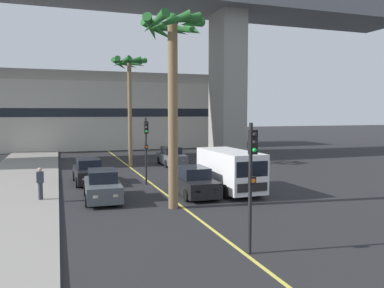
% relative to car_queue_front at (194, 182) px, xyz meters
% --- Properties ---
extents(sidewalk_left, '(4.80, 80.00, 0.15)m').
position_rel_car_queue_front_xyz_m(sidewalk_left, '(-9.38, -1.68, -0.65)').
color(sidewalk_left, gray).
rests_on(sidewalk_left, ground).
extents(lane_stripe_center, '(0.14, 56.00, 0.01)m').
position_rel_car_queue_front_xyz_m(lane_stripe_center, '(-1.38, 6.32, -0.72)').
color(lane_stripe_center, '#DBCC4C').
rests_on(lane_stripe_center, ground).
extents(bridge_overpass, '(70.78, 8.00, 19.74)m').
position_rel_car_queue_front_xyz_m(bridge_overpass, '(0.05, 20.49, 15.16)').
color(bridge_overpass, slate).
rests_on(bridge_overpass, ground).
extents(pier_building_backdrop, '(32.99, 8.04, 9.40)m').
position_rel_car_queue_front_xyz_m(pier_building_backdrop, '(-1.38, 31.07, 3.92)').
color(pier_building_backdrop, beige).
rests_on(pier_building_backdrop, ground).
extents(car_queue_front, '(1.90, 4.13, 1.56)m').
position_rel_car_queue_front_xyz_m(car_queue_front, '(0.00, 0.00, 0.00)').
color(car_queue_front, black).
rests_on(car_queue_front, ground).
extents(car_queue_second, '(1.95, 4.16, 1.56)m').
position_rel_car_queue_front_xyz_m(car_queue_second, '(-4.83, 0.47, 0.00)').
color(car_queue_second, '#4C5156').
rests_on(car_queue_second, ground).
extents(car_queue_third, '(1.87, 4.12, 1.56)m').
position_rel_car_queue_front_xyz_m(car_queue_third, '(2.26, 12.27, 0.00)').
color(car_queue_third, '#4C5156').
rests_on(car_queue_third, ground).
extents(car_queue_fourth, '(1.93, 4.15, 1.56)m').
position_rel_car_queue_front_xyz_m(car_queue_fourth, '(-5.13, 5.71, 0.00)').
color(car_queue_fourth, black).
rests_on(car_queue_fourth, ground).
extents(delivery_van, '(2.25, 5.29, 2.36)m').
position_rel_car_queue_front_xyz_m(delivery_van, '(2.24, 0.21, 0.57)').
color(delivery_van, white).
rests_on(delivery_van, ground).
extents(traffic_light_median_near, '(0.24, 0.37, 4.20)m').
position_rel_car_queue_front_xyz_m(traffic_light_median_near, '(-1.22, -8.95, 1.99)').
color(traffic_light_median_near, black).
rests_on(traffic_light_median_near, ground).
extents(traffic_light_median_far, '(0.24, 0.37, 4.20)m').
position_rel_car_queue_front_xyz_m(traffic_light_median_far, '(-1.78, 3.88, 1.99)').
color(traffic_light_median_far, black).
rests_on(traffic_light_median_far, ground).
extents(palm_tree_near_median, '(2.98, 3.01, 9.09)m').
position_rel_car_queue_front_xyz_m(palm_tree_near_median, '(-1.33, 12.29, 6.87)').
color(palm_tree_near_median, brown).
rests_on(palm_tree_near_median, ground).
extents(palm_tree_mid_median, '(3.07, 3.09, 9.03)m').
position_rel_car_queue_front_xyz_m(palm_tree_mid_median, '(-1.86, -2.33, 6.36)').
color(palm_tree_mid_median, brown).
rests_on(palm_tree_mid_median, ground).
extents(pedestrian_near_crosswalk, '(0.34, 0.22, 1.62)m').
position_rel_car_queue_front_xyz_m(pedestrian_near_crosswalk, '(-7.84, 0.96, 0.28)').
color(pedestrian_near_crosswalk, '#2D2D38').
rests_on(pedestrian_near_crosswalk, sidewalk_left).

